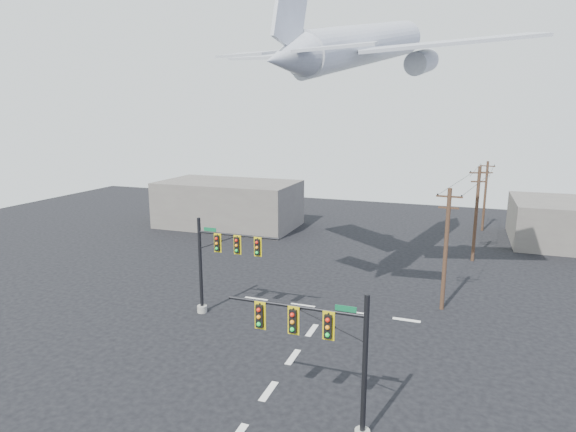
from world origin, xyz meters
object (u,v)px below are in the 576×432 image
at_px(utility_pole_b, 476,212).
at_px(utility_pole_c, 485,195).
at_px(utility_pole_a, 446,247).
at_px(signal_mast_far, 219,262).
at_px(signal_mast_near, 328,354).
at_px(airliner, 364,46).

relative_size(utility_pole_b, utility_pole_c, 1.08).
relative_size(utility_pole_a, utility_pole_c, 1.05).
bearing_deg(signal_mast_far, utility_pole_a, 23.91).
distance_m(utility_pole_a, utility_pole_b, 14.39).
bearing_deg(utility_pole_b, utility_pole_c, 66.29).
height_order(signal_mast_near, utility_pole_a, utility_pole_a).
xyz_separation_m(signal_mast_far, airliner, (8.39, 8.95, 15.80)).
bearing_deg(signal_mast_far, signal_mast_near, -43.16).
distance_m(signal_mast_far, utility_pole_c, 40.45).
distance_m(signal_mast_far, utility_pole_b, 27.67).
xyz_separation_m(utility_pole_a, airliner, (-7.13, 2.07, 15.00)).
xyz_separation_m(signal_mast_far, utility_pole_b, (17.92, 21.07, 0.95)).
relative_size(signal_mast_far, utility_pole_a, 0.78).
xyz_separation_m(signal_mast_near, utility_pole_c, (8.19, 45.96, 0.67)).
bearing_deg(airliner, signal_mast_near, -159.81).
xyz_separation_m(utility_pole_b, airliner, (-9.52, -12.11, 14.85)).
relative_size(signal_mast_near, utility_pole_c, 0.79).
height_order(signal_mast_near, utility_pole_b, utility_pole_b).
bearing_deg(signal_mast_near, utility_pole_c, 79.89).
xyz_separation_m(signal_mast_near, signal_mast_far, (-11.09, 10.40, 0.11)).
distance_m(utility_pole_b, airliner, 21.40).
bearing_deg(utility_pole_a, airliner, 166.82).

